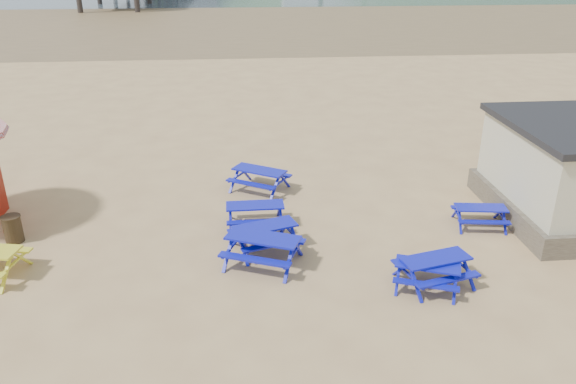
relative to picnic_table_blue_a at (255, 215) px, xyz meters
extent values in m
plane|color=tan|center=(1.07, -1.20, -0.38)|extent=(400.00, 400.00, 0.00)
plane|color=olive|center=(1.07, 53.80, -0.37)|extent=(400.00, 400.00, 0.00)
cube|color=#1607B0|center=(0.00, 0.00, 0.35)|extent=(1.79, 0.71, 0.05)
cube|color=#1607B0|center=(-0.01, 0.60, 0.07)|extent=(1.79, 0.26, 0.05)
cube|color=#1607B0|center=(0.01, -0.60, 0.07)|extent=(1.79, 0.26, 0.05)
cube|color=#1607B0|center=(0.26, 2.85, 0.39)|extent=(2.00, 1.62, 0.05)
cube|color=#1607B0|center=(0.59, 3.39, 0.10)|extent=(1.75, 1.22, 0.05)
cube|color=#1607B0|center=(-0.07, 2.31, 0.10)|extent=(1.75, 1.22, 0.05)
cube|color=#1607B0|center=(7.01, -0.63, 0.26)|extent=(1.63, 0.82, 0.04)
cube|color=#1607B0|center=(7.08, -0.11, 0.01)|extent=(1.58, 0.43, 0.04)
cube|color=#1607B0|center=(6.93, -1.14, 0.01)|extent=(1.58, 0.43, 0.04)
cube|color=#1607B0|center=(0.13, -2.30, 0.44)|extent=(2.15, 1.50, 0.06)
cube|color=#1607B0|center=(0.39, -1.68, 0.13)|extent=(1.96, 1.04, 0.06)
cube|color=#1607B0|center=(-0.13, -2.91, 0.13)|extent=(1.96, 1.04, 0.06)
cube|color=#1607B0|center=(4.25, -3.85, 0.28)|extent=(1.74, 1.17, 0.05)
cube|color=#1607B0|center=(4.44, -3.34, 0.03)|extent=(1.60, 0.79, 0.05)
cube|color=#1607B0|center=(4.06, -4.35, 0.03)|extent=(1.60, 0.79, 0.05)
cube|color=#1607B0|center=(4.52, -3.67, 0.35)|extent=(1.91, 1.12, 0.05)
cube|color=#1607B0|center=(4.37, -3.09, 0.07)|extent=(1.80, 0.69, 0.05)
cube|color=#1607B0|center=(4.66, -4.25, 0.07)|extent=(1.80, 0.69, 0.05)
cylinder|color=#3E3119|center=(-7.19, -0.34, 0.03)|extent=(0.53, 0.53, 0.81)
cylinder|color=#3E3119|center=(-7.19, -0.34, 0.44)|extent=(0.57, 0.57, 0.04)
cube|color=#1607B0|center=(0.22, -1.48, 0.37)|extent=(1.96, 1.25, 0.05)
cube|color=#1607B0|center=(0.03, -0.90, 0.08)|extent=(1.82, 0.82, 0.05)
cube|color=#1607B0|center=(0.41, -2.06, 0.08)|extent=(1.82, 0.82, 0.05)
camera|label=1|loc=(-0.43, -15.78, 7.72)|focal=35.00mm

